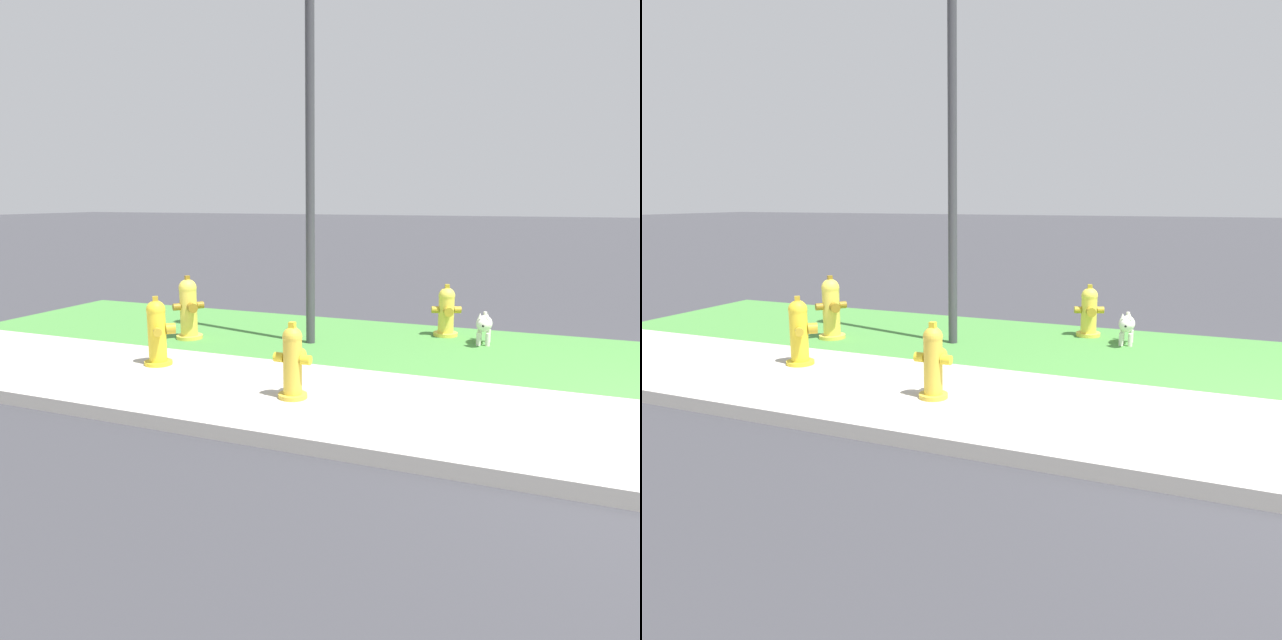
{
  "view_description": "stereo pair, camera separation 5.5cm",
  "coord_description": "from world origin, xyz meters",
  "views": [
    {
      "loc": [
        -1.2,
        -5.01,
        1.79
      ],
      "look_at": [
        -3.92,
        1.56,
        0.4
      ],
      "focal_mm": 35.0,
      "sensor_mm": 36.0,
      "label": 1
    },
    {
      "loc": [
        -1.15,
        -4.99,
        1.79
      ],
      "look_at": [
        -3.92,
        1.56,
        0.4
      ],
      "focal_mm": 35.0,
      "sensor_mm": 36.0,
      "label": 2
    }
  ],
  "objects": [
    {
      "name": "street_lamp",
      "position": [
        -4.24,
        2.01,
        3.42
      ],
      "size": [
        0.32,
        0.32,
        5.27
      ],
      "color": "#3D3D42",
      "rests_on": "ground"
    },
    {
      "name": "fire_hydrant_by_grass_verge",
      "position": [
        -3.51,
        -0.08,
        0.34
      ],
      "size": [
        0.35,
        0.32,
        0.71
      ],
      "rotation": [
        0.0,
        0.0,
        0.01
      ],
      "color": "gold",
      "rests_on": "ground"
    },
    {
      "name": "small_white_dog",
      "position": [
        -2.21,
        2.74,
        0.25
      ],
      "size": [
        0.23,
        0.54,
        0.43
      ],
      "rotation": [
        0.0,
        0.0,
        4.8
      ],
      "color": "silver",
      "rests_on": "ground"
    },
    {
      "name": "fire_hydrant_at_driveway",
      "position": [
        -5.34,
        0.4,
        0.37
      ],
      "size": [
        0.34,
        0.35,
        0.76
      ],
      "rotation": [
        0.0,
        0.0,
        5.41
      ],
      "color": "yellow",
      "rests_on": "ground"
    },
    {
      "name": "fire_hydrant_mid_block",
      "position": [
        -2.75,
        3.06,
        0.33
      ],
      "size": [
        0.39,
        0.37,
        0.69
      ],
      "rotation": [
        0.0,
        0.0,
        3.5
      ],
      "color": "yellow",
      "rests_on": "ground"
    },
    {
      "name": "fire_hydrant_across_street",
      "position": [
        -5.78,
        1.63,
        0.4
      ],
      "size": [
        0.37,
        0.37,
        0.82
      ],
      "rotation": [
        0.0,
        0.0,
        4.04
      ],
      "color": "yellow",
      "rests_on": "ground"
    }
  ]
}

